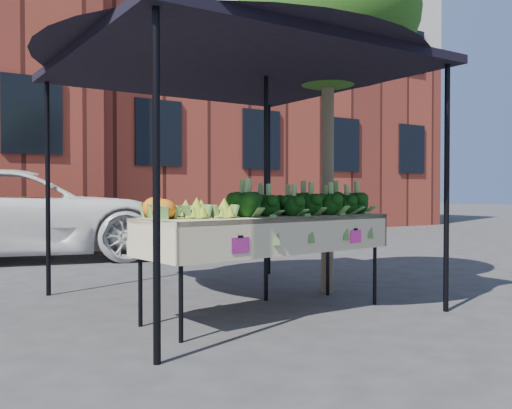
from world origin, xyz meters
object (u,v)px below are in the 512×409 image
(table, at_px, (268,265))
(street_tree, at_px, (328,114))
(vehicle, at_px, (22,98))
(canopy, at_px, (233,167))

(table, height_order, street_tree, street_tree)
(table, bearing_deg, vehicle, 99.74)
(vehicle, bearing_deg, table, -156.77)
(table, relative_size, street_tree, 0.62)
(canopy, relative_size, vehicle, 0.59)
(vehicle, relative_size, street_tree, 1.35)
(table, distance_m, street_tree, 2.02)
(table, height_order, vehicle, vehicle)
(vehicle, bearing_deg, canopy, -155.53)
(table, relative_size, vehicle, 0.46)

